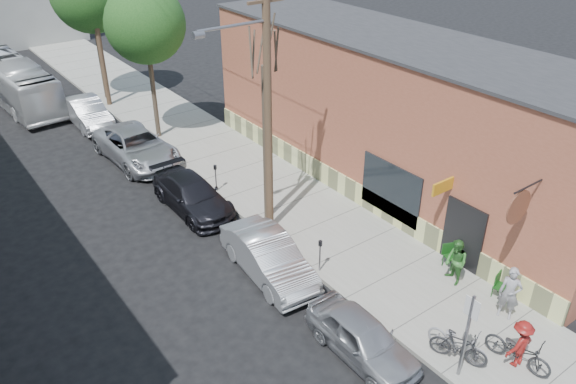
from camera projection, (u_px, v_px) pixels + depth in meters
ground at (297, 327)px, 17.46m from camera, size 120.00×120.00×0.00m
sidewalk at (229, 162)px, 27.29m from camera, size 4.50×58.00×0.15m
cafe_building at (394, 115)px, 23.97m from camera, size 6.60×20.20×6.61m
sign_post at (467, 329)px, 14.78m from camera, size 0.07×0.45×2.80m
parking_meter_near at (320, 251)px, 19.30m from camera, size 0.14×0.14×1.24m
parking_meter_far at (216, 174)px, 24.25m from camera, size 0.14×0.14×1.24m
utility_pole_near at (266, 101)px, 19.48m from camera, size 3.57×0.28×10.00m
utility_pole_far at (95, 16)px, 31.32m from camera, size 1.80×0.28×10.00m
tree_bare at (266, 147)px, 21.23m from camera, size 0.24×0.24×6.28m
tree_leafy_mid at (145, 24)px, 26.93m from camera, size 3.89×3.89×7.81m
patio_chair_a at (451, 256)px, 19.69m from camera, size 0.65×0.65×0.88m
patio_chair_b at (502, 287)px, 18.23m from camera, size 0.60×0.60×0.88m
patron_grey at (510, 293)px, 17.23m from camera, size 0.67×0.78×1.82m
patron_green at (456, 262)px, 18.74m from camera, size 0.85×0.96×1.66m
cyclist at (520, 344)px, 15.58m from camera, size 1.03×0.65×1.53m
cyclist_bike at (518, 351)px, 15.71m from camera, size 0.97×2.01×1.01m
parked_bike_a at (459, 347)px, 15.83m from camera, size 1.11×1.71×1.00m
parked_bike_b at (458, 341)px, 16.05m from camera, size 1.05×1.92×0.96m
car_0 at (362, 338)px, 16.15m from camera, size 1.59×3.86×1.31m
car_1 at (269, 257)px, 19.38m from camera, size 1.98×4.68×1.50m
car_2 at (192, 195)px, 23.26m from camera, size 1.93×4.71×1.36m
car_3 at (137, 147)px, 27.15m from camera, size 2.80×5.69×1.55m
car_4 at (87, 112)px, 31.08m from camera, size 1.61×4.59×1.51m
bus at (16, 83)px, 33.51m from camera, size 2.89×10.04×2.76m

